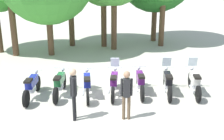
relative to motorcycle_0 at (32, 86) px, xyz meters
name	(u,v)px	position (x,y,z in m)	size (l,w,h in m)	color
ground_plane	(114,95)	(3.19, -0.31, -0.50)	(80.00, 80.00, 0.00)	#BCB7A8
motorcycle_0	(32,86)	(0.00, 0.00, 0.00)	(0.75, 2.17, 0.99)	black
motorcycle_1	(60,83)	(1.06, 0.08, 0.00)	(0.76, 2.16, 0.99)	black
motorcycle_2	(87,84)	(2.12, -0.21, 0.00)	(0.62, 2.19, 0.99)	black
motorcycle_3	(114,82)	(3.20, -0.22, 0.01)	(0.79, 2.15, 1.37)	black
motorcycle_4	(140,82)	(4.25, -0.28, 0.00)	(0.70, 2.18, 0.99)	black
motorcycle_5	(168,82)	(5.32, -0.52, 0.01)	(0.79, 2.15, 1.37)	black
motorcycle_6	(194,82)	(6.39, -0.70, 0.01)	(0.79, 2.15, 1.37)	black
person_0	(74,90)	(1.52, -2.07, 0.56)	(0.27, 0.41, 1.79)	black
person_1	(127,92)	(3.22, -2.34, 0.49)	(0.41, 0.25, 1.69)	brown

